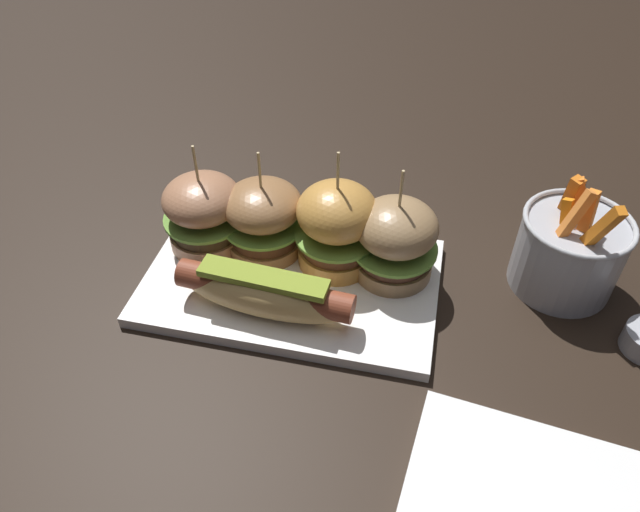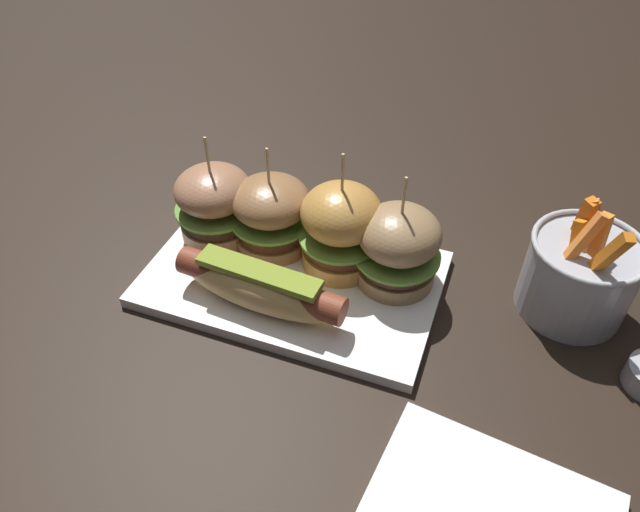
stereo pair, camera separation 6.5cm
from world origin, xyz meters
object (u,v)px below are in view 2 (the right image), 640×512
at_px(slider_center_left, 271,213).
at_px(hot_dog, 260,287).
at_px(slider_far_right, 398,246).
at_px(slider_far_left, 215,203).
at_px(platter_main, 293,279).
at_px(slider_center_right, 341,227).
at_px(fries_bucket, 579,275).

bearing_deg(slider_center_left, hot_dog, -73.48).
bearing_deg(slider_far_right, slider_far_left, 179.91).
distance_m(platter_main, slider_center_right, 0.08).
bearing_deg(platter_main, hot_dog, -104.49).
relative_size(slider_center_right, slider_far_right, 1.07).
height_order(slider_center_right, fries_bucket, slider_center_right).
height_order(hot_dog, slider_center_left, slider_center_left).
bearing_deg(slider_far_right, slider_center_left, 177.18).
relative_size(slider_far_left, slider_far_right, 0.98).
bearing_deg(hot_dog, fries_bucket, 22.15).
height_order(slider_far_left, slider_far_right, slider_far_right).
xyz_separation_m(hot_dog, fries_bucket, (0.32, 0.13, 0.01)).
bearing_deg(fries_bucket, slider_center_right, -172.44).
xyz_separation_m(hot_dog, slider_far_right, (0.13, 0.09, 0.02)).
distance_m(slider_far_left, slider_far_right, 0.23).
height_order(slider_center_left, fries_bucket, slider_center_left).
xyz_separation_m(hot_dog, slider_center_right, (0.06, 0.09, 0.03)).
distance_m(slider_center_left, slider_center_right, 0.09).
bearing_deg(hot_dog, platter_main, 75.51).
xyz_separation_m(slider_far_right, fries_bucket, (0.19, 0.04, -0.01)).
bearing_deg(slider_far_right, platter_main, -162.15).
relative_size(platter_main, fries_bucket, 2.29).
relative_size(hot_dog, slider_far_left, 1.42).
distance_m(slider_center_left, fries_bucket, 0.35).
relative_size(slider_far_left, slider_center_right, 0.92).
bearing_deg(slider_center_right, slider_center_left, 177.06).
distance_m(slider_far_left, slider_center_right, 0.16).
relative_size(hot_dog, fries_bucket, 1.34).
height_order(slider_far_left, slider_center_left, slider_far_left).
bearing_deg(platter_main, slider_center_right, 41.57).
relative_size(platter_main, slider_center_right, 2.23).
bearing_deg(hot_dog, slider_far_right, 36.04).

